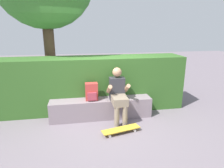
% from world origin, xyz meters
% --- Properties ---
extents(ground_plane, '(24.00, 24.00, 0.00)m').
position_xyz_m(ground_plane, '(0.00, 0.00, 0.00)').
color(ground_plane, slate).
extents(bench_main, '(2.36, 0.40, 0.46)m').
position_xyz_m(bench_main, '(0.00, 0.32, 0.23)').
color(bench_main, gray).
rests_on(bench_main, ground).
extents(person_skater, '(0.49, 0.62, 1.21)m').
position_xyz_m(person_skater, '(0.36, 0.12, 0.66)').
color(person_skater, '#333338').
rests_on(person_skater, ground).
extents(skateboard_near_person, '(0.82, 0.38, 0.09)m').
position_xyz_m(skateboard_near_person, '(0.31, -0.46, 0.07)').
color(skateboard_near_person, gold).
rests_on(skateboard_near_person, ground).
extents(backpack_on_bench, '(0.28, 0.23, 0.40)m').
position_xyz_m(backpack_on_bench, '(-0.22, 0.31, 0.66)').
color(backpack_on_bench, '#B23833').
rests_on(backpack_on_bench, bench_main).
extents(hedge_row, '(4.94, 0.79, 1.36)m').
position_xyz_m(hedge_row, '(-0.30, 0.90, 0.68)').
color(hedge_row, '#315C22').
rests_on(hedge_row, ground).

